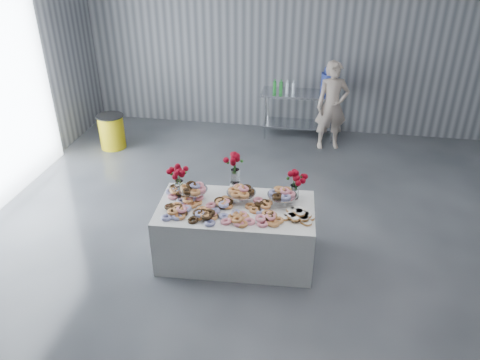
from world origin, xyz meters
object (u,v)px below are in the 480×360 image
object	(u,v)px
water_jug	(328,81)
person	(332,106)
trash_barrel	(112,132)
prep_table	(300,107)
display_table	(236,232)

from	to	relation	value
water_jug	person	xyz separation A→B (m)	(0.10, -0.42, -0.33)
water_jug	trash_barrel	size ratio (longest dim) A/B	0.86
person	trash_barrel	xyz separation A→B (m)	(-4.03, -0.72, -0.50)
prep_table	person	xyz separation A→B (m)	(0.60, -0.42, 0.20)
display_table	prep_table	size ratio (longest dim) A/B	1.27
display_table	water_jug	world-z (taller)	water_jug
display_table	prep_table	world-z (taller)	prep_table
prep_table	person	bearing A→B (deg)	-35.25
prep_table	water_jug	size ratio (longest dim) A/B	2.71
water_jug	person	bearing A→B (deg)	-76.93
prep_table	water_jug	bearing A→B (deg)	-0.00
water_jug	prep_table	bearing A→B (deg)	180.00
person	prep_table	bearing A→B (deg)	130.76
display_table	prep_table	xyz separation A→B (m)	(0.54, 4.01, 0.24)
display_table	person	world-z (taller)	person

